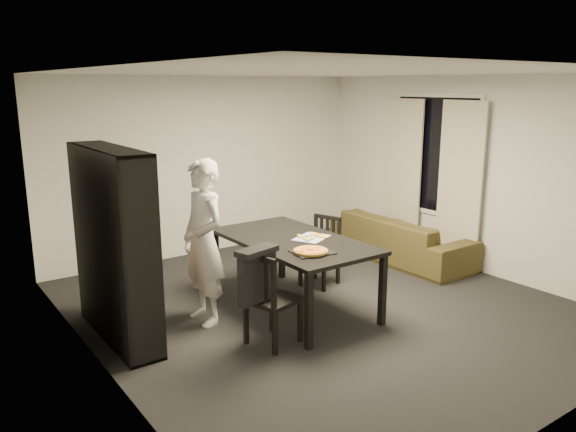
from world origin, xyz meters
TOP-DOWN VIEW (x-y plane):
  - room at (0.00, 0.00)m, footprint 5.01×5.51m
  - window_pane at (2.48, 0.60)m, footprint 0.02×1.40m
  - window_frame at (2.48, 0.60)m, footprint 0.03×1.52m
  - curtain_left at (2.40, 0.08)m, footprint 0.03×0.70m
  - curtain_right at (2.40, 1.12)m, footprint 0.03×0.70m
  - bookshelf at (-2.16, 0.60)m, footprint 0.35×1.50m
  - dining_table at (-0.30, 0.19)m, footprint 1.08×1.94m
  - chair_left at (-1.07, -0.44)m, footprint 0.53×0.53m
  - chair_right at (0.48, 0.62)m, footprint 0.51×0.51m
  - draped_jacket at (-1.20, -0.47)m, footprint 0.45×0.28m
  - person at (-1.28, 0.43)m, footprint 0.43×0.65m
  - baking_tray at (-0.45, -0.35)m, footprint 0.45×0.38m
  - pepperoni_pizza at (-0.48, -0.36)m, footprint 0.35×0.35m
  - kitchen_towel at (-0.12, 0.09)m, footprint 0.49×0.44m
  - pizza_slices at (-0.11, 0.11)m, footprint 0.45×0.42m
  - sofa at (2.03, 0.75)m, footprint 0.85×2.18m

SIDE VIEW (x-z plane):
  - sofa at x=2.03m, z-range 0.00..0.64m
  - chair_right at x=0.48m, z-range 0.06..0.93m
  - chair_left at x=-1.07m, z-range 0.07..1.01m
  - dining_table at x=-0.30m, z-range 0.33..1.14m
  - draped_jacket at x=-1.20m, z-range 0.52..1.04m
  - kitchen_towel at x=-0.12m, z-range 0.81..0.82m
  - baking_tray at x=-0.45m, z-range 0.81..0.82m
  - pizza_slices at x=-0.11m, z-range 0.82..0.83m
  - pepperoni_pizza at x=-0.48m, z-range 0.82..0.85m
  - person at x=-1.28m, z-range 0.00..1.75m
  - bookshelf at x=-2.16m, z-range 0.00..1.90m
  - curtain_left at x=2.40m, z-range 0.02..2.27m
  - curtain_right at x=2.40m, z-range 0.02..2.27m
  - room at x=0.00m, z-range 0.00..2.60m
  - window_pane at x=2.48m, z-range 0.70..2.30m
  - window_frame at x=2.48m, z-range 0.64..2.36m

